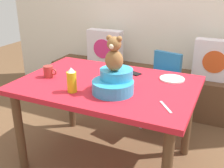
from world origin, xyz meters
TOP-DOWN VIEW (x-y plane):
  - ground_plane at (0.00, 0.00)m, footprint 8.00×8.00m
  - window_bench at (0.00, 1.22)m, footprint 2.60×0.44m
  - pillow_floral_left at (-0.60, 1.20)m, footprint 0.44×0.15m
  - pillow_floral_right at (0.71, 1.20)m, footprint 0.44×0.15m
  - dining_table at (0.00, 0.00)m, footprint 1.38×0.94m
  - highchair at (0.24, 0.79)m, footprint 0.40×0.50m
  - infant_seat_teal at (0.13, -0.14)m, footprint 0.30×0.33m
  - teddy_bear at (0.13, -0.14)m, footprint 0.13×0.12m
  - ketchup_bottle at (-0.15, -0.27)m, footprint 0.07×0.07m
  - coffee_mug at (-0.49, -0.09)m, footprint 0.12×0.08m
  - dinner_plate_near at (0.45, 0.28)m, footprint 0.20×0.20m
  - cell_phone at (0.11, 0.29)m, footprint 0.16×0.12m
  - table_fork at (0.53, -0.24)m, footprint 0.12×0.15m

SIDE VIEW (x-z plane):
  - ground_plane at x=0.00m, z-range 0.00..0.00m
  - window_bench at x=0.00m, z-range 0.00..0.46m
  - highchair at x=0.24m, z-range 0.13..0.92m
  - dining_table at x=0.00m, z-range 0.27..1.01m
  - pillow_floral_left at x=-0.60m, z-range 0.46..0.90m
  - pillow_floral_right at x=0.71m, z-range 0.46..0.90m
  - table_fork at x=0.53m, z-range 0.74..0.75m
  - cell_phone at x=0.11m, z-range 0.74..0.75m
  - dinner_plate_near at x=0.45m, z-range 0.74..0.75m
  - coffee_mug at x=-0.49m, z-range 0.74..0.84m
  - infant_seat_teal at x=0.13m, z-range 0.73..0.89m
  - ketchup_bottle at x=-0.15m, z-range 0.73..0.92m
  - teddy_bear at x=0.13m, z-range 0.89..1.14m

